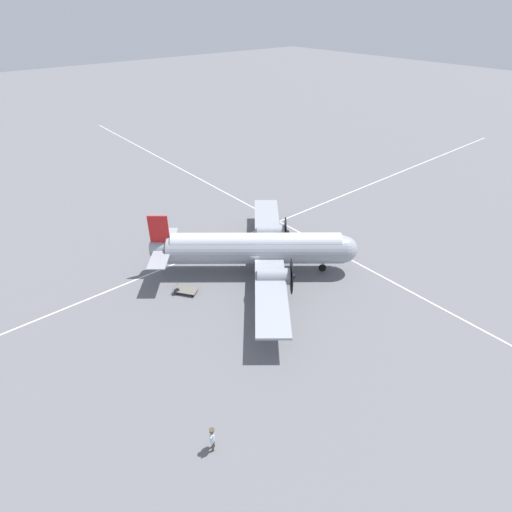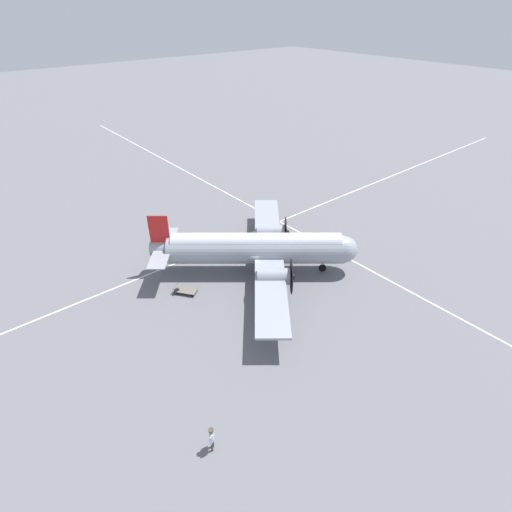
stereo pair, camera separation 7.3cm
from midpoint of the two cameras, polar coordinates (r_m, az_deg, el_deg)
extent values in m
plane|color=slate|center=(37.70, 0.06, -2.16)|extent=(300.00, 300.00, 0.00)
cube|color=silver|center=(41.72, -5.18, 1.49)|extent=(120.00, 0.16, 0.01)
cube|color=silver|center=(42.72, 8.81, 2.02)|extent=(0.16, 120.00, 0.01)
cylinder|color=#9399A3|center=(36.38, 0.06, 0.94)|extent=(14.02, 12.19, 2.60)
cylinder|color=silver|center=(36.01, 0.06, 1.90)|extent=(12.92, 11.09, 1.82)
sphere|color=#9399A3|center=(37.27, 12.47, 0.93)|extent=(2.47, 2.47, 2.47)
cylinder|color=#9399A3|center=(37.16, -12.39, 1.08)|extent=(3.32, 3.09, 1.43)
cube|color=red|center=(36.39, -13.63, 3.50)|extent=(1.45, 1.23, 2.99)
cube|color=#9399A3|center=(37.18, -13.00, 1.24)|extent=(5.72, 6.48, 0.10)
cube|color=#9399A3|center=(36.57, 1.89, 0.51)|extent=(16.08, 18.76, 0.20)
cylinder|color=#9399A3|center=(39.81, 2.13, 3.44)|extent=(3.02, 2.84, 1.43)
cylinder|color=black|center=(39.90, 4.29, 3.44)|extent=(1.94, 2.34, 3.00)
sphere|color=black|center=(39.91, 4.49, 3.44)|extent=(0.50, 0.50, 0.50)
cylinder|color=#9399A3|center=(33.45, 2.56, -2.93)|extent=(3.02, 2.84, 1.43)
cylinder|color=black|center=(33.55, 5.13, -2.92)|extent=(1.94, 2.34, 3.00)
sphere|color=black|center=(33.56, 5.36, -2.91)|extent=(0.50, 0.50, 0.50)
cylinder|color=#4C4C51|center=(40.33, 1.71, 2.14)|extent=(0.18, 0.18, 0.97)
cylinder|color=black|center=(40.58, 1.70, 1.55)|extent=(1.04, 0.93, 1.10)
cylinder|color=#4C4C51|center=(34.07, 2.05, -4.37)|extent=(0.18, 0.18, 0.97)
cylinder|color=black|center=(34.36, 2.04, -5.02)|extent=(1.04, 0.93, 1.10)
cylinder|color=#4C4C51|center=(37.79, 9.58, -1.13)|extent=(0.14, 0.14, 0.88)
cylinder|color=black|center=(38.04, 9.52, -1.68)|extent=(0.65, 0.58, 0.70)
cylinder|color=#473D2D|center=(25.03, -6.22, -25.38)|extent=(0.12, 0.12, 0.86)
cylinder|color=#473D2D|center=(25.16, -6.10, -24.91)|extent=(0.12, 0.12, 0.86)
cube|color=silver|center=(24.47, -6.27, -24.21)|extent=(0.43, 0.43, 0.64)
sphere|color=#8C6647|center=(24.08, -6.34, -23.61)|extent=(0.29, 0.29, 0.29)
cylinder|color=silver|center=(24.36, -6.39, -24.75)|extent=(0.10, 0.10, 0.61)
cylinder|color=silver|center=(24.63, -6.15, -23.76)|extent=(0.10, 0.10, 0.61)
cube|color=maroon|center=(24.42, -6.54, -24.08)|extent=(0.04, 0.04, 0.41)
cylinder|color=#473D2D|center=(23.98, -6.36, -23.45)|extent=(0.42, 0.42, 0.07)
cube|color=#232328|center=(35.42, -11.20, -4.99)|extent=(0.42, 0.18, 0.54)
cube|color=black|center=(35.23, -11.26, -4.60)|extent=(0.15, 0.13, 0.02)
cube|color=#6B665B|center=(35.45, -9.94, -4.73)|extent=(2.08, 2.27, 0.04)
cube|color=#6B665B|center=(35.67, -11.41, -4.16)|extent=(0.94, 0.69, 0.04)
cylinder|color=#6B665B|center=(36.11, -11.04, -3.81)|extent=(0.04, 0.04, 0.22)
cylinder|color=#6B665B|center=(35.36, -11.74, -4.81)|extent=(0.04, 0.04, 0.22)
cylinder|color=black|center=(35.60, -8.51, -4.71)|extent=(0.21, 0.26, 0.28)
cylinder|color=black|center=(34.96, -9.06, -5.58)|extent=(0.21, 0.26, 0.28)
cylinder|color=black|center=(36.14, -10.75, -4.31)|extent=(0.21, 0.26, 0.28)
cylinder|color=black|center=(35.51, -11.33, -5.16)|extent=(0.21, 0.26, 0.28)
camera|label=1|loc=(0.04, -89.94, 0.04)|focal=28.00mm
camera|label=2|loc=(0.04, 90.06, -0.04)|focal=28.00mm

